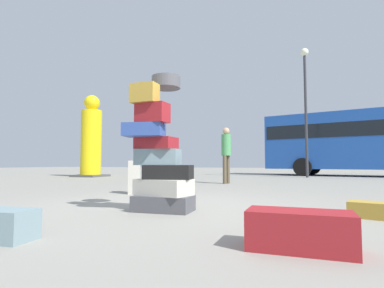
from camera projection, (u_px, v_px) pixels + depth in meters
ground_plane at (168, 208)px, 4.28m from camera, size 80.00×80.00×0.00m
suitcase_tower at (160, 159)px, 4.06m from camera, size 0.87×0.71×1.82m
suitcase_tan_behind_tower at (379, 211)px, 3.48m from camera, size 0.68×0.44×0.19m
suitcase_cream_right_side at (134, 177)px, 6.36m from camera, size 0.29×0.38×0.69m
suitcase_slate_left_side at (1, 225)px, 2.51m from camera, size 0.57×0.35×0.25m
suitcase_maroon_foreground_far at (300, 230)px, 2.22m from camera, size 0.75×0.36×0.29m
person_bearded_onlooker at (226, 150)px, 9.57m from camera, size 0.30×0.33×1.76m
yellow_dummy_statue at (91, 140)px, 14.56m from camera, size 1.33×1.33×3.92m
lamp_post at (305, 92)px, 13.92m from camera, size 0.36×0.36×5.94m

